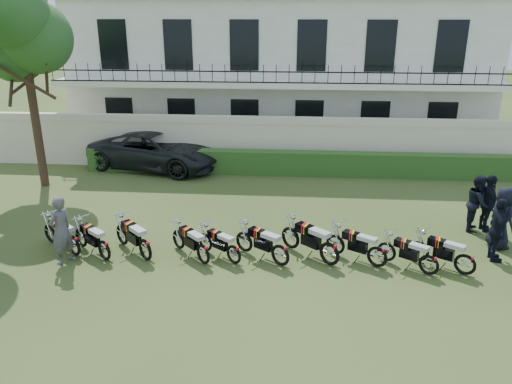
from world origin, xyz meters
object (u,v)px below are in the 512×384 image
inspector (61,230)px  officer_2 (497,230)px  motorcycle_0 (73,241)px  motorcycle_6 (330,248)px  motorcycle_4 (234,250)px  motorcycle_7 (378,252)px  motorcycle_3 (203,249)px  motorcycle_5 (280,250)px  officer_5 (488,203)px  motorcycle_1 (104,246)px  tree_west_near (23,30)px  officer_3 (502,218)px  motorcycle_2 (145,245)px  suv (156,150)px  motorcycle_8 (429,260)px  motorcycle_9 (466,260)px  officer_4 (478,203)px

inspector → officer_2: inspector is taller
motorcycle_0 → motorcycle_6: motorcycle_6 is taller
motorcycle_4 → motorcycle_7: motorcycle_7 is taller
motorcycle_3 → motorcycle_5: 2.09m
motorcycle_5 → officer_5: size_ratio=0.87×
motorcycle_0 → motorcycle_1: 0.97m
tree_west_near → motorcycle_7: tree_west_near is taller
motorcycle_5 → officer_3: bearing=-39.2°
motorcycle_0 → motorcycle_6: bearing=-54.5°
motorcycle_0 → motorcycle_2: 2.09m
motorcycle_5 → inspector: inspector is taller
motorcycle_5 → inspector: bearing=128.1°
motorcycle_4 → officer_3: bearing=-39.3°
officer_3 → motorcycle_0: bearing=81.6°
motorcycle_0 → suv: suv is taller
motorcycle_5 → motorcycle_8: size_ratio=1.08×
motorcycle_2 → officer_3: bearing=-36.7°
motorcycle_1 → motorcycle_6: motorcycle_6 is taller
motorcycle_2 → motorcycle_4: bearing=-46.0°
motorcycle_7 → motorcycle_9: motorcycle_7 is taller
motorcycle_5 → motorcycle_9: 4.81m
motorcycle_2 → officer_3: size_ratio=0.80×
motorcycle_5 → inspector: size_ratio=0.83×
tree_west_near → motorcycle_9: size_ratio=5.10×
officer_3 → officer_2: bearing=137.6°
motorcycle_1 → motorcycle_7: bearing=-50.2°
motorcycle_2 → motorcycle_8: motorcycle_2 is taller
motorcycle_4 → motorcycle_9: 6.08m
motorcycle_4 → tree_west_near: bearing=92.5°
motorcycle_6 → officer_4: officer_4 is taller
motorcycle_5 → officer_2: size_ratio=0.88×
motorcycle_0 → motorcycle_8: motorcycle_0 is taller
officer_5 → suv: bearing=60.0°
motorcycle_5 → officer_5: bearing=-29.8°
suv → officer_4: size_ratio=3.24×
motorcycle_0 → officer_5: 12.44m
motorcycle_8 → officer_3: size_ratio=0.79×
officer_5 → motorcycle_8: bearing=136.7°
motorcycle_1 → motorcycle_8: bearing=-52.5°
officer_5 → tree_west_near: bearing=74.5°
motorcycle_2 → motorcycle_7: (6.31, 0.13, -0.03)m
motorcycle_0 → motorcycle_5: 5.80m
motorcycle_5 → suv: (-5.75, 8.63, 0.33)m
officer_4 → motorcycle_8: bearing=163.9°
officer_5 → motorcycle_2: bearing=101.4°
officer_5 → officer_4: bearing=72.5°
motorcycle_1 → motorcycle_9: (9.66, -0.03, -0.00)m
motorcycle_4 → motorcycle_5: motorcycle_5 is taller
motorcycle_0 → inspector: 0.62m
inspector → motorcycle_9: bearing=113.4°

